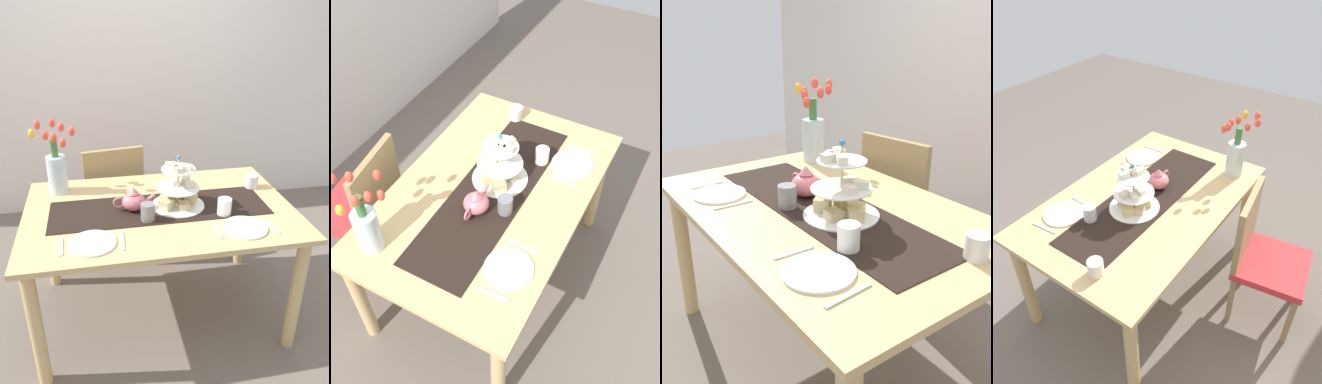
# 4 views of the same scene
# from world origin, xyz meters

# --- Properties ---
(ground_plane) EXTENTS (8.00, 8.00, 0.00)m
(ground_plane) POSITION_xyz_m (0.00, 0.00, 0.00)
(ground_plane) COLOR #6B6056
(dining_table) EXTENTS (1.50, 0.96, 0.75)m
(dining_table) POSITION_xyz_m (0.00, 0.00, 0.65)
(dining_table) COLOR tan
(dining_table) RESTS_ON ground_plane
(chair_left) EXTENTS (0.48, 0.48, 0.91)m
(chair_left) POSITION_xyz_m (-0.23, 0.71, 0.50)
(chair_left) COLOR #9C8254
(chair_left) RESTS_ON ground_plane
(table_runner) EXTENTS (1.21, 0.36, 0.00)m
(table_runner) POSITION_xyz_m (0.00, -0.01, 0.76)
(table_runner) COLOR black
(table_runner) RESTS_ON dining_table
(tiered_cake_stand) EXTENTS (0.30, 0.30, 0.30)m
(tiered_cake_stand) POSITION_xyz_m (0.11, -0.00, 0.85)
(tiered_cake_stand) COLOR beige
(tiered_cake_stand) RESTS_ON table_runner
(teapot) EXTENTS (0.24, 0.13, 0.14)m
(teapot) POSITION_xyz_m (-0.15, 0.00, 0.81)
(teapot) COLOR #D66B75
(teapot) RESTS_ON table_runner
(tulip_vase) EXTENTS (0.26, 0.22, 0.43)m
(tulip_vase) POSITION_xyz_m (-0.57, 0.32, 0.92)
(tulip_vase) COLOR silver
(tulip_vase) RESTS_ON dining_table
(cream_jug) EXTENTS (0.08, 0.08, 0.08)m
(cream_jug) POSITION_xyz_m (0.61, 0.16, 0.80)
(cream_jug) COLOR white
(cream_jug) RESTS_ON dining_table
(dinner_plate_left) EXTENTS (0.23, 0.23, 0.01)m
(dinner_plate_left) POSITION_xyz_m (-0.38, -0.30, 0.76)
(dinner_plate_left) COLOR white
(dinner_plate_left) RESTS_ON dining_table
(fork_left) EXTENTS (0.02, 0.15, 0.01)m
(fork_left) POSITION_xyz_m (-0.53, -0.30, 0.76)
(fork_left) COLOR silver
(fork_left) RESTS_ON dining_table
(knife_left) EXTENTS (0.02, 0.17, 0.01)m
(knife_left) POSITION_xyz_m (-0.24, -0.30, 0.76)
(knife_left) COLOR silver
(knife_left) RESTS_ON dining_table
(dinner_plate_right) EXTENTS (0.23, 0.23, 0.01)m
(dinner_plate_right) POSITION_xyz_m (0.39, -0.30, 0.76)
(dinner_plate_right) COLOR white
(dinner_plate_right) RESTS_ON dining_table
(fork_right) EXTENTS (0.02, 0.15, 0.01)m
(fork_right) POSITION_xyz_m (0.25, -0.30, 0.76)
(fork_right) COLOR silver
(fork_right) RESTS_ON dining_table
(knife_right) EXTENTS (0.03, 0.17, 0.01)m
(knife_right) POSITION_xyz_m (0.54, -0.30, 0.76)
(knife_right) COLOR silver
(knife_right) RESTS_ON dining_table
(mug_grey) EXTENTS (0.08, 0.08, 0.09)m
(mug_grey) POSITION_xyz_m (-0.08, -0.13, 0.81)
(mug_grey) COLOR slate
(mug_grey) RESTS_ON table_runner
(mug_white_text) EXTENTS (0.08, 0.08, 0.09)m
(mug_white_text) POSITION_xyz_m (0.33, -0.14, 0.80)
(mug_white_text) COLOR white
(mug_white_text) RESTS_ON dining_table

